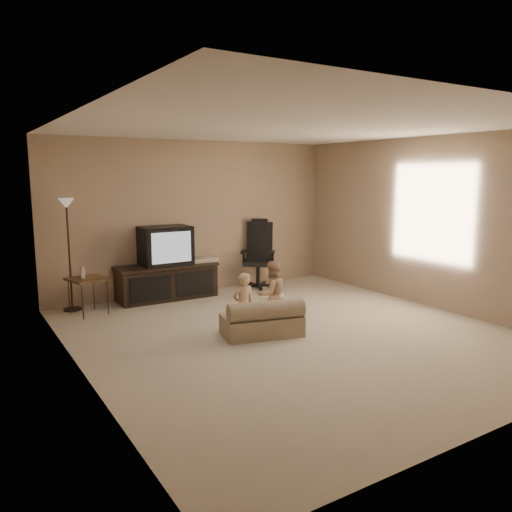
{
  "coord_description": "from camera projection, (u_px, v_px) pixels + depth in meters",
  "views": [
    {
      "loc": [
        -3.52,
        -4.82,
        1.95
      ],
      "look_at": [
        -0.15,
        0.6,
        0.9
      ],
      "focal_mm": 35.0,
      "sensor_mm": 36.0,
      "label": 1
    }
  ],
  "objects": [
    {
      "name": "toddler_left",
      "position": [
        243.0,
        305.0,
        5.98
      ],
      "size": [
        0.3,
        0.22,
        0.79
      ],
      "primitive_type": "imported",
      "rotation": [
        0.0,
        0.0,
        3.17
      ],
      "color": "#DBAF89",
      "rests_on": "floor"
    },
    {
      "name": "child_sofa",
      "position": [
        263.0,
        321.0,
        6.06
      ],
      "size": [
        1.05,
        0.74,
        0.47
      ],
      "rotation": [
        0.0,
        0.0,
        -0.24
      ],
      "color": "tan",
      "rests_on": "floor"
    },
    {
      "name": "tv_stand",
      "position": [
        167.0,
        269.0,
        7.87
      ],
      "size": [
        1.62,
        0.61,
        1.15
      ],
      "rotation": [
        0.0,
        0.0,
        -0.01
      ],
      "color": "black",
      "rests_on": "floor"
    },
    {
      "name": "floor_lamp",
      "position": [
        68.0,
        229.0,
        7.05
      ],
      "size": [
        0.25,
        0.25,
        1.62
      ],
      "color": "#321E16",
      "rests_on": "floor"
    },
    {
      "name": "side_table",
      "position": [
        87.0,
        279.0,
        6.95
      ],
      "size": [
        0.58,
        0.58,
        0.71
      ],
      "rotation": [
        0.0,
        0.0,
        0.27
      ],
      "color": "brown",
      "rests_on": "floor"
    },
    {
      "name": "toddler_right",
      "position": [
        272.0,
        294.0,
        6.37
      ],
      "size": [
        0.43,
        0.24,
        0.87
      ],
      "primitive_type": "imported",
      "rotation": [
        0.0,
        0.0,
        3.13
      ],
      "color": "#DBAF89",
      "rests_on": "floor"
    },
    {
      "name": "room_shell",
      "position": [
        293.0,
        211.0,
        5.94
      ],
      "size": [
        5.5,
        5.5,
        5.5
      ],
      "color": "white",
      "rests_on": "floor"
    },
    {
      "name": "floor",
      "position": [
        292.0,
        333.0,
        6.19
      ],
      "size": [
        5.5,
        5.5,
        0.0
      ],
      "primitive_type": "plane",
      "color": "#C1B599",
      "rests_on": "ground"
    },
    {
      "name": "office_chair",
      "position": [
        259.0,
        263.0,
        8.67
      ],
      "size": [
        0.77,
        0.77,
        1.19
      ],
      "rotation": [
        0.0,
        0.0,
        -0.69
      ],
      "color": "black",
      "rests_on": "floor"
    }
  ]
}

